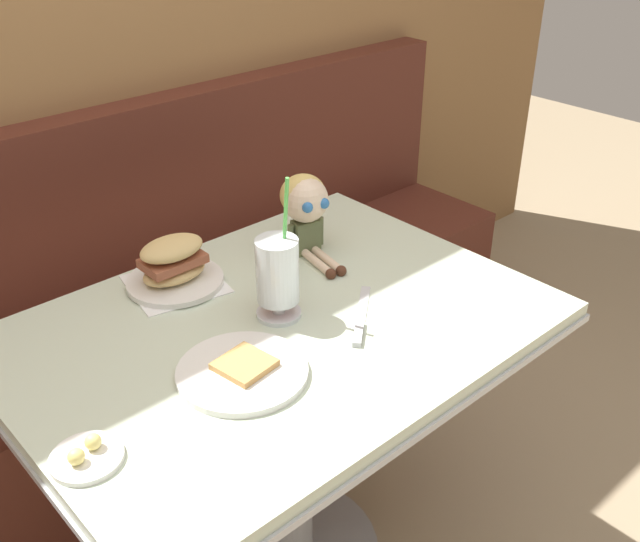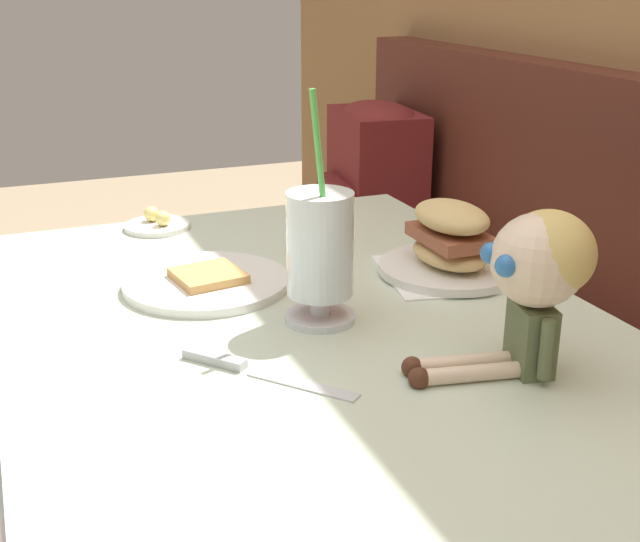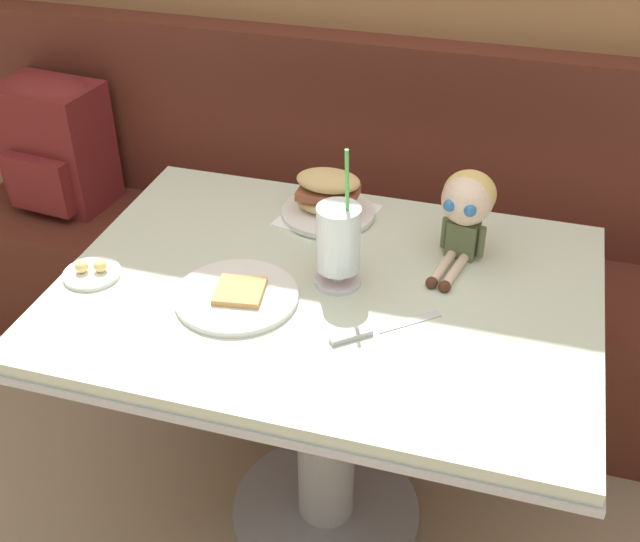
# 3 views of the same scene
# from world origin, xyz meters

# --- Properties ---
(booth_bench) EXTENTS (2.60, 0.48, 1.00)m
(booth_bench) POSITION_xyz_m (0.00, 0.81, 0.33)
(booth_bench) COLOR #512319
(booth_bench) RESTS_ON ground
(diner_table) EXTENTS (1.11, 0.81, 0.74)m
(diner_table) POSITION_xyz_m (0.00, 0.18, 0.54)
(diner_table) COLOR beige
(diner_table) RESTS_ON ground
(toast_plate) EXTENTS (0.25, 0.25, 0.03)m
(toast_plate) POSITION_xyz_m (-0.16, 0.09, 0.75)
(toast_plate) COLOR white
(toast_plate) RESTS_ON diner_table
(milkshake_glass) EXTENTS (0.10, 0.10, 0.32)m
(milkshake_glass) POSITION_xyz_m (0.02, 0.20, 0.84)
(milkshake_glass) COLOR silver
(milkshake_glass) RESTS_ON diner_table
(sandwich_plate) EXTENTS (0.23, 0.23, 0.12)m
(sandwich_plate) POSITION_xyz_m (-0.08, 0.45, 0.79)
(sandwich_plate) COLOR white
(sandwich_plate) RESTS_ON diner_table
(butter_saucer) EXTENTS (0.12, 0.12, 0.04)m
(butter_saucer) POSITION_xyz_m (-0.48, 0.08, 0.75)
(butter_saucer) COLOR white
(butter_saucer) RESTS_ON diner_table
(butter_knife) EXTENTS (0.19, 0.17, 0.01)m
(butter_knife) POSITION_xyz_m (0.12, 0.05, 0.74)
(butter_knife) COLOR silver
(butter_knife) RESTS_ON diner_table
(seated_doll) EXTENTS (0.13, 0.23, 0.20)m
(seated_doll) POSITION_xyz_m (0.25, 0.37, 0.87)
(seated_doll) COLOR #5B6642
(seated_doll) RESTS_ON diner_table
(backpack) EXTENTS (0.32, 0.27, 0.41)m
(backpack) POSITION_xyz_m (-1.03, 0.78, 0.66)
(backpack) COLOR maroon
(backpack) RESTS_ON booth_bench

